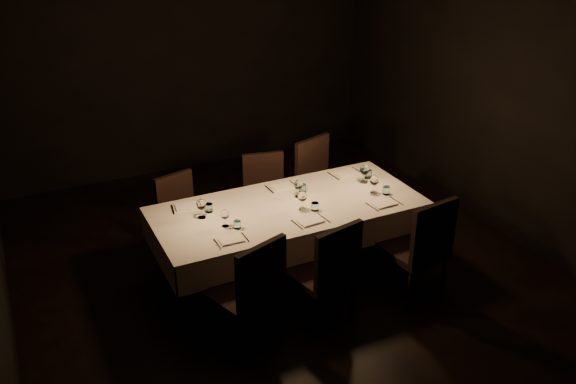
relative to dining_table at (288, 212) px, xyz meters
name	(u,v)px	position (x,y,z in m)	size (l,w,h in m)	color
room	(288,131)	(0.00, 0.00, 0.81)	(5.01, 6.01, 3.01)	black
dining_table	(288,212)	(0.00, 0.00, 0.00)	(2.52, 1.12, 0.76)	black
chair_near_left	(251,290)	(-0.73, -0.83, -0.13)	(0.62, 0.62, 1.02)	black
place_setting_near_left	(230,224)	(-0.66, -0.22, 0.14)	(0.29, 0.39, 0.16)	silver
chair_near_center	(328,270)	(-0.03, -0.83, -0.14)	(0.57, 0.57, 1.00)	black
place_setting_near_center	(308,206)	(0.09, -0.22, 0.14)	(0.33, 0.40, 0.18)	silver
chair_near_right	(421,245)	(0.90, -0.87, -0.13)	(0.55, 0.55, 1.03)	black
place_setting_near_right	(380,190)	(0.87, -0.22, 0.15)	(0.33, 0.40, 0.18)	silver
chair_far_left	(181,212)	(-0.81, 0.82, -0.20)	(0.52, 0.52, 0.88)	black
place_setting_far_left	(199,206)	(-0.79, 0.22, 0.15)	(0.35, 0.41, 0.19)	silver
chair_far_center	(265,192)	(0.13, 0.82, -0.18)	(0.52, 0.52, 0.92)	black
place_setting_far_center	(294,186)	(0.17, 0.22, 0.14)	(0.32, 0.40, 0.18)	silver
chair_far_right	(320,180)	(0.76, 0.76, -0.13)	(0.61, 0.61, 1.01)	black
place_setting_far_right	(360,172)	(0.92, 0.22, 0.15)	(0.36, 0.42, 0.20)	silver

